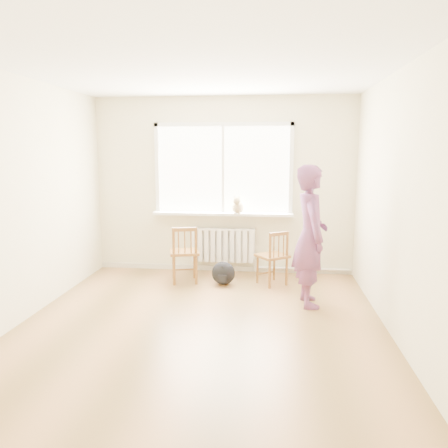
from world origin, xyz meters
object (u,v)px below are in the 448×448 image
(chair_left, at_px, (185,254))
(person, at_px, (310,236))
(cat, at_px, (238,206))
(chair_right, at_px, (274,258))
(backpack, at_px, (223,273))

(chair_left, xyz_separation_m, person, (1.71, -0.73, 0.45))
(person, bearing_deg, chair_left, 58.76)
(person, xyz_separation_m, cat, (-0.98, 1.23, 0.20))
(chair_right, bearing_deg, person, 83.75)
(chair_right, bearing_deg, chair_left, -35.34)
(cat, relative_size, backpack, 1.30)
(chair_right, xyz_separation_m, person, (0.43, -0.74, 0.47))
(backpack, bearing_deg, cat, 73.48)
(person, distance_m, backpack, 1.50)
(person, xyz_separation_m, backpack, (-1.14, 0.69, -0.70))
(chair_left, distance_m, person, 1.91)
(chair_left, bearing_deg, person, 142.33)
(cat, distance_m, backpack, 1.06)
(person, relative_size, cat, 3.99)
(chair_left, relative_size, chair_right, 1.06)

